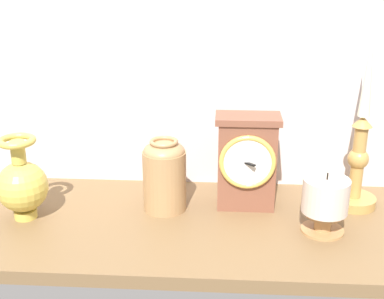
{
  "coord_description": "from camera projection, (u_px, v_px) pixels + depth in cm",
  "views": [
    {
      "loc": [
        10.9,
        -84.45,
        45.78
      ],
      "look_at": [
        5.5,
        0.0,
        14.0
      ],
      "focal_mm": 48.7,
      "sensor_mm": 36.0,
      "label": 1
    }
  ],
  "objects": [
    {
      "name": "ground_plane",
      "position": [
        162.0,
        226.0,
        0.96
      ],
      "size": [
        100.0,
        36.0,
        2.4
      ],
      "primitive_type": "cube",
      "color": "brown"
    },
    {
      "name": "back_wall",
      "position": [
        170.0,
        27.0,
        1.02
      ],
      "size": [
        120.0,
        2.0,
        65.0
      ],
      "primitive_type": "cube",
      "color": "silver",
      "rests_on": "ground_plane"
    },
    {
      "name": "mantel_clock",
      "position": [
        247.0,
        161.0,
        0.98
      ],
      "size": [
        12.04,
        8.46,
        18.22
      ],
      "color": "brown",
      "rests_on": "ground_plane"
    },
    {
      "name": "candlestick_tall_left",
      "position": [
        359.0,
        154.0,
        0.98
      ],
      "size": [
        8.51,
        8.51,
        34.59
      ],
      "color": "#B88C47",
      "rests_on": "ground_plane"
    },
    {
      "name": "brass_vase_bulbous",
      "position": [
        22.0,
        184.0,
        0.94
      ],
      "size": [
        9.28,
        9.28,
        15.69
      ],
      "color": "gold",
      "rests_on": "ground_plane"
    },
    {
      "name": "brass_vase_jar",
      "position": [
        165.0,
        173.0,
        0.98
      ],
      "size": [
        8.18,
        8.18,
        13.95
      ],
      "color": "#AA8052",
      "rests_on": "ground_plane"
    },
    {
      "name": "pillar_candle_front",
      "position": [
        325.0,
        201.0,
        0.9
      ],
      "size": [
        8.03,
        8.03,
        11.12
      ],
      "color": "#B1824F",
      "rests_on": "ground_plane"
    }
  ]
}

